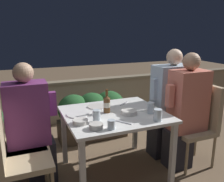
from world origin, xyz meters
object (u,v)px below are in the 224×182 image
chair_left_near (12,150)px  chair_right_far (182,110)px  chair_right_near (199,118)px  person_purple_stripe (32,125)px  person_coral_top (185,111)px  beer_bottle (107,104)px  person_blue_shirt (169,104)px  chair_left_far (10,135)px

chair_left_near → chair_right_far: size_ratio=1.00×
chair_right_near → chair_right_far: same height
chair_left_near → person_purple_stripe: (0.19, 0.31, 0.08)m
chair_right_near → chair_right_far: 0.30m
person_purple_stripe → chair_right_near: size_ratio=1.32×
chair_right_far → person_coral_top: bearing=-124.7°
chair_right_far → chair_right_near: bearing=-90.6°
chair_left_near → chair_right_near: same height
chair_right_near → person_coral_top: 0.23m
chair_left_near → beer_bottle: (0.94, 0.19, 0.24)m
chair_left_near → person_blue_shirt: person_blue_shirt is taller
person_purple_stripe → chair_right_near: 1.85m
person_purple_stripe → person_coral_top: bearing=-11.2°
chair_right_near → person_coral_top: (-0.21, 0.00, 0.11)m
chair_left_near → chair_right_near: 2.01m
chair_right_far → person_blue_shirt: 0.23m
chair_right_near → person_blue_shirt: bearing=123.8°
person_coral_top → chair_right_far: size_ratio=1.39×
chair_left_far → chair_right_far: 2.03m
chair_right_near → beer_bottle: bearing=169.6°
person_purple_stripe → chair_right_near: person_purple_stripe is taller
person_purple_stripe → person_blue_shirt: person_blue_shirt is taller
person_blue_shirt → beer_bottle: 0.88m
chair_right_near → person_blue_shirt: 0.38m
chair_right_near → chair_left_far: bearing=171.0°
chair_left_far → person_blue_shirt: 1.83m
chair_right_far → person_blue_shirt: size_ratio=0.71×
person_purple_stripe → person_coral_top: person_coral_top is taller
chair_left_far → chair_right_near: size_ratio=1.00×
chair_right_near → person_coral_top: person_coral_top is taller
chair_left_near → person_coral_top: 1.80m
person_purple_stripe → person_blue_shirt: bearing=-0.7°
person_coral_top → beer_bottle: person_coral_top is taller
person_coral_top → beer_bottle: 0.89m
chair_left_near → person_purple_stripe: person_purple_stripe is taller
chair_left_far → person_purple_stripe: (0.21, -0.00, 0.08)m
chair_right_far → chair_left_far: bearing=179.5°
chair_left_near → chair_right_near: bearing=-0.2°
chair_left_far → chair_right_near: (2.03, -0.32, 0.00)m
person_purple_stripe → person_blue_shirt: (1.62, -0.02, 0.03)m
chair_left_near → person_blue_shirt: size_ratio=0.71×
chair_right_far → person_blue_shirt: (-0.20, -0.00, 0.11)m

